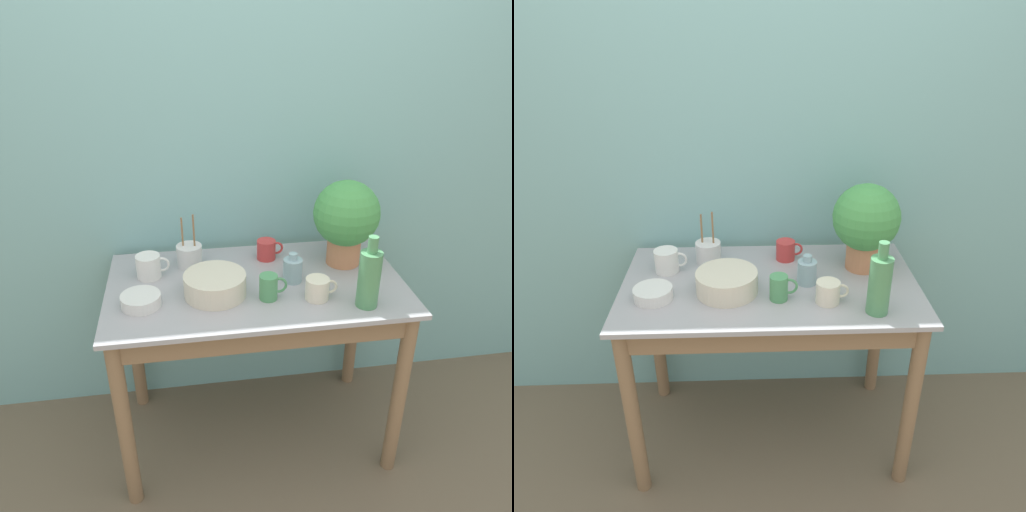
# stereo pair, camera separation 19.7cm
# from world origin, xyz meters

# --- Properties ---
(ground_plane) EXTENTS (12.00, 12.00, 0.00)m
(ground_plane) POSITION_xyz_m (0.00, 0.00, 0.00)
(ground_plane) COLOR brown
(wall_back) EXTENTS (6.00, 0.05, 2.40)m
(wall_back) POSITION_xyz_m (0.00, 0.73, 1.20)
(wall_back) COLOR #7AB2B2
(wall_back) RESTS_ON ground_plane
(counter_table) EXTENTS (1.20, 0.67, 0.83)m
(counter_table) POSITION_xyz_m (0.00, 0.31, 0.66)
(counter_table) COLOR #846647
(counter_table) RESTS_ON ground_plane
(potted_plant) EXTENTS (0.28, 0.28, 0.37)m
(potted_plant) POSITION_xyz_m (0.40, 0.45, 1.04)
(potted_plant) COLOR tan
(potted_plant) RESTS_ON counter_table
(bowl_wash_large) EXTENTS (0.24, 0.24, 0.09)m
(bowl_wash_large) POSITION_xyz_m (-0.17, 0.27, 0.87)
(bowl_wash_large) COLOR beige
(bowl_wash_large) RESTS_ON counter_table
(bottle_tall) EXTENTS (0.08, 0.08, 0.28)m
(bottle_tall) POSITION_xyz_m (0.38, 0.11, 0.95)
(bottle_tall) COLOR #4C8C59
(bottle_tall) RESTS_ON counter_table
(bottle_short) EXTENTS (0.08, 0.08, 0.13)m
(bottle_short) POSITION_xyz_m (0.15, 0.32, 0.88)
(bottle_short) COLOR #93B2BC
(bottle_short) RESTS_ON counter_table
(mug_white) EXTENTS (0.14, 0.10, 0.10)m
(mug_white) POSITION_xyz_m (-0.43, 0.45, 0.88)
(mug_white) COLOR white
(mug_white) RESTS_ON counter_table
(mug_red) EXTENTS (0.12, 0.08, 0.09)m
(mug_red) POSITION_xyz_m (0.08, 0.54, 0.87)
(mug_red) COLOR #C63838
(mug_red) RESTS_ON counter_table
(mug_green) EXTENTS (0.11, 0.07, 0.10)m
(mug_green) POSITION_xyz_m (0.03, 0.21, 0.88)
(mug_green) COLOR #4C935B
(mug_green) RESTS_ON counter_table
(mug_cream) EXTENTS (0.13, 0.09, 0.09)m
(mug_cream) POSITION_xyz_m (0.21, 0.18, 0.87)
(mug_cream) COLOR beige
(mug_cream) RESTS_ON counter_table
(bowl_small_enamel_white) EXTENTS (0.15, 0.15, 0.05)m
(bowl_small_enamel_white) POSITION_xyz_m (-0.45, 0.23, 0.85)
(bowl_small_enamel_white) COLOR silver
(bowl_small_enamel_white) RESTS_ON counter_table
(utensil_cup) EXTENTS (0.11, 0.11, 0.24)m
(utensil_cup) POSITION_xyz_m (-0.26, 0.52, 0.88)
(utensil_cup) COLOR silver
(utensil_cup) RESTS_ON counter_table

